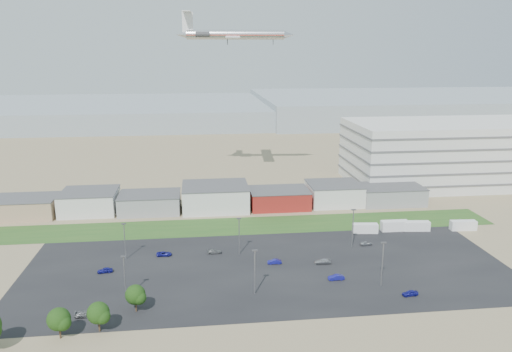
{
  "coord_description": "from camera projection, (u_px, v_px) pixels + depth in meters",
  "views": [
    {
      "loc": [
        -11.47,
        -93.32,
        52.25
      ],
      "look_at": [
        2.23,
        22.0,
        23.31
      ],
      "focal_mm": 35.0,
      "sensor_mm": 36.0,
      "label": 1
    }
  ],
  "objects": [
    {
      "name": "parked_car_12",
      "position": [
        322.0,
        261.0,
        126.45
      ],
      "size": [
        4.36,
        1.95,
        1.24
      ],
      "primitive_type": "imported",
      "rotation": [
        0.0,
        0.0,
        -1.62
      ],
      "color": "#A5A5AA",
      "rests_on": "ground"
    },
    {
      "name": "parked_car_9",
      "position": [
        164.0,
        254.0,
        131.39
      ],
      "size": [
        4.03,
        1.94,
        1.11
      ],
      "primitive_type": "imported",
      "rotation": [
        0.0,
        0.0,
        1.54
      ],
      "color": "navy",
      "rests_on": "ground"
    },
    {
      "name": "lightpole_front_m",
      "position": [
        255.0,
        272.0,
        109.54
      ],
      "size": [
        1.23,
        0.51,
        10.44
      ],
      "primitive_type": null,
      "color": "slate",
      "rests_on": "ground"
    },
    {
      "name": "building_row",
      "position": [
        183.0,
        198.0,
        169.36
      ],
      "size": [
        170.0,
        20.0,
        8.0
      ],
      "primitive_type": null,
      "color": "silver",
      "rests_on": "ground"
    },
    {
      "name": "box_trailer_a",
      "position": [
        365.0,
        228.0,
        148.04
      ],
      "size": [
        7.59,
        3.13,
        2.76
      ],
      "primitive_type": null,
      "rotation": [
        0.0,
        0.0,
        -0.12
      ],
      "color": "silver",
      "rests_on": "ground"
    },
    {
      "name": "parked_car_5",
      "position": [
        105.0,
        270.0,
        121.36
      ],
      "size": [
        3.79,
        1.94,
        1.24
      ],
      "primitive_type": "imported",
      "rotation": [
        0.0,
        0.0,
        -1.43
      ],
      "color": "navy",
      "rests_on": "ground"
    },
    {
      "name": "parked_car_7",
      "position": [
        274.0,
        262.0,
        126.43
      ],
      "size": [
        3.58,
        1.35,
        1.17
      ],
      "primitive_type": "imported",
      "rotation": [
        0.0,
        0.0,
        -1.6
      ],
      "color": "navy",
      "rests_on": "ground"
    },
    {
      "name": "tree_right",
      "position": [
        98.0,
        315.0,
        95.17
      ],
      "size": [
        4.56,
        4.56,
        6.85
      ],
      "primitive_type": null,
      "color": "black",
      "rests_on": "ground"
    },
    {
      "name": "tree_near",
      "position": [
        135.0,
        297.0,
        102.53
      ],
      "size": [
        4.44,
        4.44,
        6.66
      ],
      "primitive_type": null,
      "color": "black",
      "rests_on": "ground"
    },
    {
      "name": "airliner",
      "position": [
        235.0,
        35.0,
        194.35
      ],
      "size": [
        48.7,
        35.09,
        13.72
      ],
      "primitive_type": null,
      "rotation": [
        0.0,
        0.0,
        -0.08
      ],
      "color": "silver"
    },
    {
      "name": "parked_car_10",
      "position": [
        86.0,
        314.0,
        101.15
      ],
      "size": [
        4.54,
        2.18,
        1.27
      ],
      "primitive_type": "imported",
      "rotation": [
        0.0,
        0.0,
        1.66
      ],
      "color": "#595B5E",
      "rests_on": "ground"
    },
    {
      "name": "lightpole_back_r",
      "position": [
        353.0,
        228.0,
        136.32
      ],
      "size": [
        1.27,
        0.53,
        10.83
      ],
      "primitive_type": null,
      "color": "slate",
      "rests_on": "ground"
    },
    {
      "name": "parked_car_2",
      "position": [
        410.0,
        293.0,
        109.87
      ],
      "size": [
        3.7,
        1.82,
        1.22
      ],
      "primitive_type": "imported",
      "rotation": [
        0.0,
        0.0,
        -1.46
      ],
      "color": "navy",
      "rests_on": "ground"
    },
    {
      "name": "grass_strip",
      "position": [
        237.0,
        226.0,
        153.96
      ],
      "size": [
        160.0,
        16.0,
        0.02
      ],
      "primitive_type": "cube",
      "color": "#26511E",
      "rests_on": "ground"
    },
    {
      "name": "lightpole_front_r",
      "position": [
        382.0,
        264.0,
        113.36
      ],
      "size": [
        1.26,
        0.52,
        10.68
      ],
      "primitive_type": null,
      "color": "slate",
      "rests_on": "ground"
    },
    {
      "name": "lightpole_front_l",
      "position": [
        125.0,
        277.0,
        107.97
      ],
      "size": [
        1.15,
        0.48,
        9.75
      ],
      "primitive_type": null,
      "color": "slate",
      "rests_on": "ground"
    },
    {
      "name": "box_trailer_b",
      "position": [
        394.0,
        226.0,
        149.77
      ],
      "size": [
        8.18,
        2.6,
        3.06
      ],
      "primitive_type": null,
      "rotation": [
        0.0,
        0.0,
        -0.01
      ],
      "color": "silver",
      "rests_on": "ground"
    },
    {
      "name": "parking_lot",
      "position": [
        268.0,
        269.0,
        123.7
      ],
      "size": [
        120.0,
        50.0,
        0.01
      ],
      "primitive_type": "cube",
      "color": "black",
      "rests_on": "ground"
    },
    {
      "name": "hills_backdrop",
      "position": [
        260.0,
        112.0,
        410.87
      ],
      "size": [
        700.0,
        200.0,
        9.0
      ],
      "primitive_type": null,
      "color": "gray",
      "rests_on": "ground"
    },
    {
      "name": "parked_car_8",
      "position": [
        366.0,
        243.0,
        138.51
      ],
      "size": [
        3.53,
        1.77,
        1.16
      ],
      "primitive_type": "imported",
      "rotation": [
        0.0,
        0.0,
        1.69
      ],
      "color": "#A5A5AA",
      "rests_on": "ground"
    },
    {
      "name": "lightpole_back_m",
      "position": [
        239.0,
        236.0,
        131.3
      ],
      "size": [
        1.19,
        0.5,
        10.14
      ],
      "primitive_type": null,
      "color": "slate",
      "rests_on": "ground"
    },
    {
      "name": "parking_garage",
      "position": [
        449.0,
        153.0,
        202.67
      ],
      "size": [
        80.0,
        40.0,
        25.0
      ],
      "primitive_type": "cube",
      "color": "silver",
      "rests_on": "ground"
    },
    {
      "name": "tree_mid",
      "position": [
        59.0,
        322.0,
        92.83
      ],
      "size": [
        4.63,
        4.63,
        6.95
      ],
      "primitive_type": null,
      "color": "black",
      "rests_on": "ground"
    },
    {
      "name": "lightpole_back_l",
      "position": [
        125.0,
        241.0,
        128.31
      ],
      "size": [
        1.15,
        0.48,
        9.76
      ],
      "primitive_type": null,
      "color": "slate",
      "rests_on": "ground"
    },
    {
      "name": "parked_car_6",
      "position": [
        214.0,
        251.0,
        132.99
      ],
      "size": [
        3.86,
        1.58,
        1.12
      ],
      "primitive_type": "imported",
      "rotation": [
        0.0,
        0.0,
        1.57
      ],
      "color": "#595B5E",
      "rests_on": "ground"
    },
    {
      "name": "ground",
      "position": [
        258.0,
        310.0,
        103.86
      ],
      "size": [
        700.0,
        700.0,
        0.0
      ],
      "primitive_type": "plane",
      "color": "#8C7C59",
      "rests_on": "ground"
    },
    {
      "name": "box_trailer_c",
      "position": [
        417.0,
        226.0,
        149.89
      ],
      "size": [
        7.74,
        3.11,
        2.83
      ],
      "primitive_type": null,
      "rotation": [
        0.0,
        0.0,
        -0.1
      ],
      "color": "silver",
      "rests_on": "ground"
    },
    {
      "name": "parked_car_1",
      "position": [
        336.0,
        277.0,
        117.5
      ],
      "size": [
        3.87,
        1.43,
        1.26
      ],
      "primitive_type": "imported",
      "rotation": [
        0.0,
        0.0,
        -1.55
      ],
      "color": "navy",
      "rests_on": "ground"
    },
    {
      "name": "box_trailer_d",
      "position": [
        463.0,
        225.0,
        150.37
      ],
      "size": [
        7.82,
        2.92,
        2.88
      ],
      "primitive_type": null,
      "rotation": [
        0.0,
        0.0,
        -0.07
      ],
      "color": "silver",
      "rests_on": "ground"
    }
  ]
}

